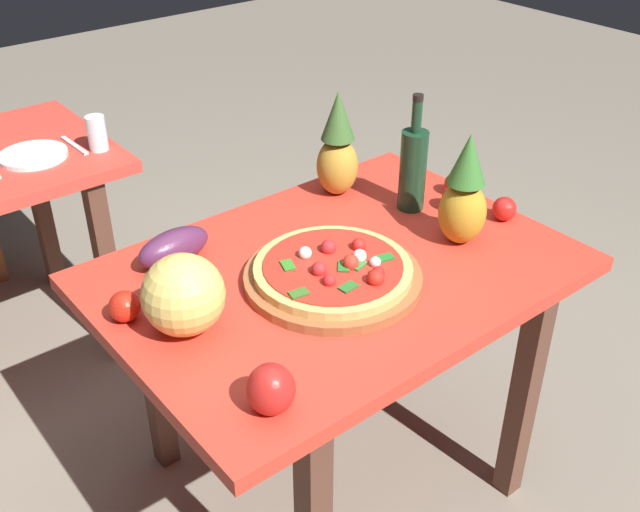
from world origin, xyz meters
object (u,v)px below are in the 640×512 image
(pizza_board, at_px, (333,277))
(bell_pepper, at_px, (271,389))
(dinner_plate, at_px, (33,155))
(tomato_beside_pepper, at_px, (125,306))
(pineapple_right, at_px, (464,195))
(melon, at_px, (183,295))
(tomato_at_corner, at_px, (455,184))
(eggplant, at_px, (174,247))
(pizza, at_px, (334,268))
(wine_bottle, at_px, (413,168))
(knife_utensil, at_px, (74,145))
(pineapple_left, at_px, (338,149))
(display_table, at_px, (336,298))
(drinking_glass_water, at_px, (97,133))
(tomato_by_bottle, at_px, (504,209))
(tomato_near_board, at_px, (454,198))

(pizza_board, relative_size, bell_pepper, 4.11)
(dinner_plate, bearing_deg, tomato_beside_pepper, -99.30)
(pineapple_right, relative_size, melon, 1.66)
(tomato_at_corner, bearing_deg, bell_pepper, -157.57)
(pizza_board, height_order, melon, melon)
(bell_pepper, bearing_deg, eggplant, 78.63)
(pizza, distance_m, pineapple_right, 0.40)
(eggplant, bearing_deg, pizza, -51.43)
(wine_bottle, bearing_deg, knife_utensil, 119.64)
(pineapple_left, bearing_deg, pizza, -130.77)
(display_table, xyz_separation_m, drinking_glass_water, (-0.16, 1.04, 0.16))
(bell_pepper, bearing_deg, melon, 90.11)
(pineapple_left, xyz_separation_m, drinking_glass_water, (-0.42, 0.74, -0.08))
(pineapple_left, height_order, tomato_beside_pepper, pineapple_left)
(tomato_at_corner, bearing_deg, pineapple_right, -134.81)
(pineapple_right, bearing_deg, melon, 170.77)
(tomato_by_bottle, distance_m, tomato_at_corner, 0.19)
(pineapple_left, distance_m, melon, 0.75)
(pizza, height_order, pineapple_left, pineapple_left)
(pizza_board, xyz_separation_m, eggplant, (-0.26, 0.32, 0.03))
(wine_bottle, height_order, pineapple_left, wine_bottle)
(eggplant, height_order, tomato_at_corner, eggplant)
(pineapple_right, relative_size, dinner_plate, 1.40)
(eggplant, distance_m, tomato_at_corner, 0.86)
(eggplant, bearing_deg, tomato_beside_pepper, -145.56)
(tomato_near_board, relative_size, tomato_beside_pepper, 0.96)
(tomato_at_corner, height_order, knife_utensil, tomato_at_corner)
(pineapple_left, height_order, pineapple_right, pineapple_left)
(pizza, relative_size, drinking_glass_water, 3.32)
(display_table, bearing_deg, pizza_board, -136.96)
(bell_pepper, bearing_deg, tomato_near_board, 20.63)
(wine_bottle, height_order, knife_utensil, wine_bottle)
(pineapple_left, bearing_deg, dinner_plate, 127.09)
(tomato_beside_pepper, distance_m, dinner_plate, 1.00)
(melon, distance_m, dinner_plate, 1.11)
(tomato_near_board, bearing_deg, melon, -179.50)
(melon, bearing_deg, pizza, -9.73)
(tomato_by_bottle, distance_m, drinking_glass_water, 1.34)
(bell_pepper, distance_m, tomato_by_bottle, 0.96)
(tomato_near_board, height_order, dinner_plate, tomato_near_board)
(tomato_by_bottle, bearing_deg, tomato_near_board, 116.11)
(display_table, height_order, tomato_near_board, tomato_near_board)
(bell_pepper, height_order, knife_utensil, bell_pepper)
(pizza, bearing_deg, tomato_by_bottle, -5.87)
(pineapple_left, relative_size, tomato_at_corner, 4.88)
(knife_utensil, bearing_deg, tomato_by_bottle, -61.27)
(melon, xyz_separation_m, knife_utensil, (0.21, 1.11, -0.09))
(tomato_near_board, distance_m, tomato_beside_pepper, 0.97)
(display_table, distance_m, eggplant, 0.44)
(melon, xyz_separation_m, tomato_at_corner, (0.95, 0.07, -0.06))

